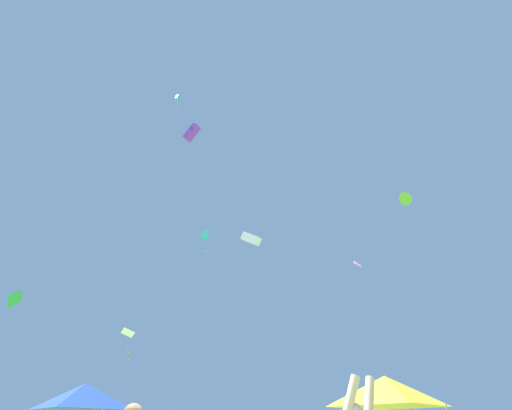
# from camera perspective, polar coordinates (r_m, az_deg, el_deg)

# --- Properties ---
(canopy_tent_blue) EXTENTS (2.81, 2.81, 3.01)m
(canopy_tent_blue) POSITION_cam_1_polar(r_m,az_deg,el_deg) (17.74, -23.71, -24.00)
(canopy_tent_blue) COLOR #9E9EA3
(canopy_tent_blue) RESTS_ON ground
(canopy_tent_yellow) EXTENTS (2.73, 2.73, 2.92)m
(canopy_tent_yellow) POSITION_cam_1_polar(r_m,az_deg,el_deg) (14.09, 18.35, -24.16)
(canopy_tent_yellow) COLOR #9E9EA3
(canopy_tent_yellow) RESTS_ON ground
(kite_cyan_diamond) EXTENTS (0.65, 0.65, 1.44)m
(kite_cyan_diamond) POSITION_cam_1_polar(r_m,az_deg,el_deg) (26.96, -7.45, -4.49)
(kite_cyan_diamond) COLOR #2DB7CC
(kite_white_diamond) EXTENTS (0.92, 1.23, 2.23)m
(kite_white_diamond) POSITION_cam_1_polar(r_m,az_deg,el_deg) (33.28, -17.98, -17.22)
(kite_white_diamond) COLOR white
(kite_white_box) EXTENTS (1.36, 1.15, 1.07)m
(kite_white_box) POSITION_cam_1_polar(r_m,az_deg,el_deg) (24.43, -0.73, -4.89)
(kite_white_box) COLOR white
(kite_cyan_box) EXTENTS (0.37, 0.44, 1.29)m
(kite_cyan_box) POSITION_cam_1_polar(r_m,az_deg,el_deg) (35.31, -11.31, 14.94)
(kite_cyan_box) COLOR #2DB7CC
(kite_lime_delta) EXTENTS (1.30, 1.42, 1.10)m
(kite_lime_delta) POSITION_cam_1_polar(r_m,az_deg,el_deg) (36.94, 20.81, 0.88)
(kite_lime_delta) COLOR #75D138
(kite_green_diamond) EXTENTS (0.85, 0.86, 0.81)m
(kite_green_diamond) POSITION_cam_1_polar(r_m,az_deg,el_deg) (27.97, -31.60, -11.47)
(kite_green_diamond) COLOR green
(kite_pink_diamond) EXTENTS (0.96, 0.99, 0.77)m
(kite_pink_diamond) POSITION_cam_1_polar(r_m,az_deg,el_deg) (38.72, 14.52, -8.20)
(kite_pink_diamond) COLOR pink
(kite_purple_box) EXTENTS (1.44, 1.04, 1.45)m
(kite_purple_box) POSITION_cam_1_polar(r_m,az_deg,el_deg) (32.44, -9.27, 10.30)
(kite_purple_box) COLOR purple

